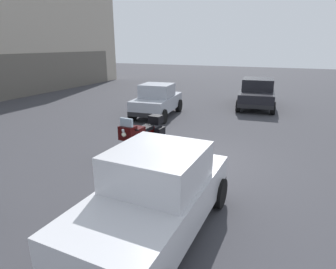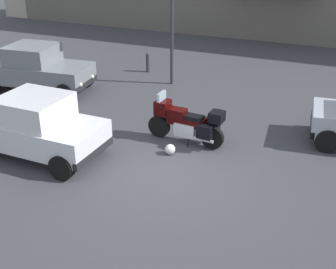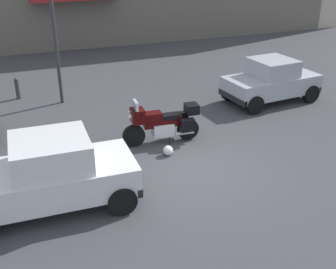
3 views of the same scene
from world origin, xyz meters
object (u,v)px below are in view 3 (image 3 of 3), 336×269
helmet (168,151)px  car_compact_side (271,81)px  car_wagon_end (48,175)px  bollard_curbside (17,88)px  motorcycle (163,123)px  streetlamp_curbside (54,24)px

helmet → car_compact_side: 5.65m
car_wagon_end → bollard_curbside: bearing=-86.7°
motorcycle → car_wagon_end: 4.06m
helmet → car_wagon_end: size_ratio=0.07×
motorcycle → streetlamp_curbside: bearing=-57.9°
car_wagon_end → streetlamp_curbside: bearing=-99.1°
helmet → bollard_curbside: 7.14m
car_compact_side → bollard_curbside: size_ratio=4.45×
helmet → car_compact_side: car_compact_side is taller
motorcycle → bollard_curbside: bearing=-51.3°
motorcycle → car_wagon_end: car_wagon_end is taller
helmet → bollard_curbside: size_ratio=0.35×
streetlamp_curbside → helmet: bearing=-67.7°
helmet → car_wagon_end: bearing=-157.8°
bollard_curbside → streetlamp_curbside: bearing=-38.2°
motorcycle → car_wagon_end: (-3.44, -2.14, 0.19)m
car_wagon_end → streetlamp_curbside: 6.82m
car_wagon_end → helmet: bearing=-156.3°
motorcycle → helmet: bearing=83.4°
streetlamp_curbside → car_wagon_end: bearing=-100.6°
helmet → car_wagon_end: 3.61m
bollard_curbside → motorcycle: bearing=-55.7°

